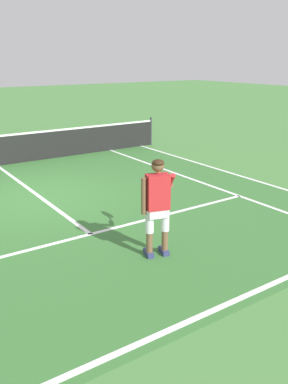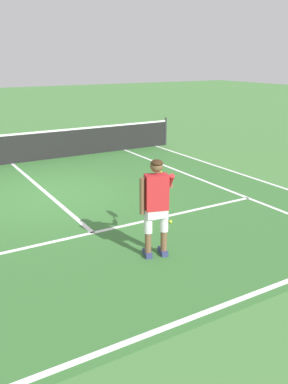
{
  "view_description": "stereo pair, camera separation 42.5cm",
  "coord_description": "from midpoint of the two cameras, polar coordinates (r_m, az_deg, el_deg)",
  "views": [
    {
      "loc": [
        -3.27,
        -9.38,
        3.27
      ],
      "look_at": [
        0.54,
        -3.79,
        1.05
      ],
      "focal_mm": 38.5,
      "sensor_mm": 36.0,
      "label": 1
    },
    {
      "loc": [
        -2.91,
        -9.61,
        3.27
      ],
      "look_at": [
        0.54,
        -3.79,
        1.05
      ],
      "focal_mm": 38.5,
      "sensor_mm": 36.0,
      "label": 2
    }
  ],
  "objects": [
    {
      "name": "ground_plane",
      "position": [
        10.51,
        -12.0,
        -0.38
      ],
      "size": [
        80.0,
        80.0,
        0.0
      ],
      "primitive_type": "plane",
      "color": "#477F3D"
    },
    {
      "name": "court_inner_surface",
      "position": [
        9.49,
        -9.73,
        -2.26
      ],
      "size": [
        10.98,
        10.01,
        0.0
      ],
      "primitive_type": "cube",
      "color": "#387033",
      "rests_on": "ground"
    },
    {
      "name": "line_baseline",
      "position": [
        5.73,
        8.91,
        -16.83
      ],
      "size": [
        10.98,
        0.1,
        0.01
      ],
      "primitive_type": "cube",
      "color": "white",
      "rests_on": "ground"
    },
    {
      "name": "line_service",
      "position": [
        8.12,
        -5.59,
        -5.65
      ],
      "size": [
        8.23,
        0.1,
        0.01
      ],
      "primitive_type": "cube",
      "color": "white",
      "rests_on": "ground"
    },
    {
      "name": "line_centre_service",
      "position": [
        10.93,
        -12.8,
        0.3
      ],
      "size": [
        0.1,
        6.4,
        0.01
      ],
      "primitive_type": "cube",
      "color": "white",
      "rests_on": "ground"
    },
    {
      "name": "line_singles_right",
      "position": [
        11.51,
        9.69,
        1.4
      ],
      "size": [
        0.1,
        9.61,
        0.01
      ],
      "primitive_type": "cube",
      "color": "white",
      "rests_on": "ground"
    },
    {
      "name": "line_doubles_right",
      "position": [
        12.42,
        14.57,
        2.31
      ],
      "size": [
        0.1,
        9.61,
        0.01
      ],
      "primitive_type": "cube",
      "color": "white",
      "rests_on": "ground"
    },
    {
      "name": "tennis_net",
      "position": [
        13.8,
        -17.17,
        5.75
      ],
      "size": [
        11.96,
        0.08,
        1.07
      ],
      "color": "#333338",
      "rests_on": "ground"
    },
    {
      "name": "tennis_player",
      "position": [
        6.85,
        3.49,
        -1.32
      ],
      "size": [
        0.88,
        1.04,
        1.71
      ],
      "color": "navy",
      "rests_on": "ground"
    },
    {
      "name": "tennis_ball_near_feet",
      "position": [
        8.56,
        5.12,
        -4.13
      ],
      "size": [
        0.07,
        0.07,
        0.07
      ],
      "primitive_type": "sphere",
      "color": "#CCE02D",
      "rests_on": "ground"
    }
  ]
}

